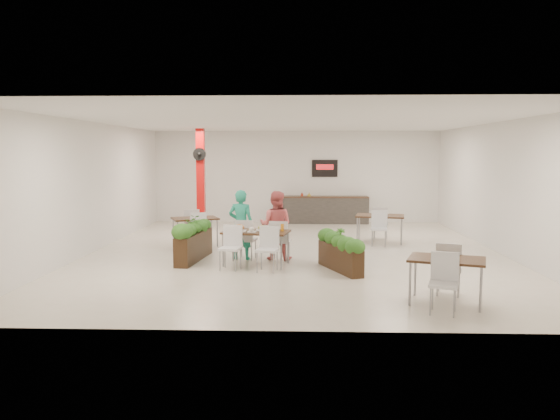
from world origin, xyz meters
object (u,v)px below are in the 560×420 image
at_px(side_table_a, 195,222).
at_px(service_counter, 325,209).
at_px(diner_man, 241,225).
at_px(planter_right, 340,248).
at_px(side_table_b, 380,219).
at_px(red_column, 201,178).
at_px(side_table_c, 447,266).
at_px(planter_left, 194,238).
at_px(diner_woman, 276,225).
at_px(main_table, 256,236).

bearing_deg(side_table_a, service_counter, 30.06).
xyz_separation_m(diner_man, planter_right, (2.19, -1.17, -0.32)).
relative_size(service_counter, side_table_a, 1.81).
height_order(service_counter, side_table_b, service_counter).
relative_size(red_column, side_table_c, 1.92).
distance_m(diner_man, planter_left, 1.11).
height_order(diner_man, side_table_c, diner_man).
relative_size(diner_woman, side_table_a, 0.95).
bearing_deg(side_table_b, diner_woman, -127.22).
bearing_deg(diner_man, red_column, -58.45).
bearing_deg(planter_right, main_table, 163.95).
bearing_deg(main_table, side_table_b, 45.05).
bearing_deg(diner_woman, red_column, -50.42).
bearing_deg(diner_woman, side_table_b, -126.59).
relative_size(main_table, side_table_a, 1.10).
bearing_deg(side_table_a, side_table_c, -69.23).
xyz_separation_m(diner_man, side_table_a, (-1.40, 1.74, -0.18)).
relative_size(red_column, side_table_a, 1.93).
height_order(service_counter, diner_woman, service_counter).
bearing_deg(planter_left, main_table, -19.09).
xyz_separation_m(planter_right, side_table_a, (-3.59, 2.91, 0.15)).
relative_size(diner_woman, planter_left, 0.79).
height_order(planter_right, side_table_b, side_table_b).
relative_size(main_table, diner_man, 1.13).
distance_m(side_table_b, side_table_c, 6.12).
xyz_separation_m(red_column, side_table_a, (0.37, -2.97, -1.02)).
xyz_separation_m(red_column, side_table_b, (5.31, -2.20, -1.01)).
xyz_separation_m(service_counter, side_table_b, (1.31, -4.06, 0.15)).
distance_m(planter_right, side_table_a, 4.62).
bearing_deg(service_counter, red_column, -155.00).
xyz_separation_m(service_counter, side_table_a, (-3.63, -4.83, 0.13)).
bearing_deg(planter_right, planter_left, 162.58).
bearing_deg(main_table, planter_right, -16.05).
xyz_separation_m(service_counter, side_table_c, (1.49, -10.18, 0.13)).
bearing_deg(planter_right, side_table_b, 69.75).
bearing_deg(planter_right, side_table_a, 140.95).
height_order(service_counter, side_table_a, service_counter).
distance_m(planter_left, side_table_a, 1.92).
height_order(diner_man, side_table_a, diner_man).
bearing_deg(main_table, red_column, 111.91).
xyz_separation_m(diner_woman, side_table_b, (2.75, 2.51, -0.15)).
bearing_deg(red_column, diner_woman, -61.40).
height_order(diner_woman, side_table_a, diner_woman).
height_order(diner_man, diner_woman, diner_man).
bearing_deg(main_table, side_table_c, -41.54).
bearing_deg(diner_man, main_table, 131.81).
bearing_deg(side_table_c, main_table, 157.38).
xyz_separation_m(diner_man, side_table_b, (3.55, 2.51, -0.17)).
bearing_deg(main_table, diner_woman, 57.84).
relative_size(service_counter, side_table_c, 1.80).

